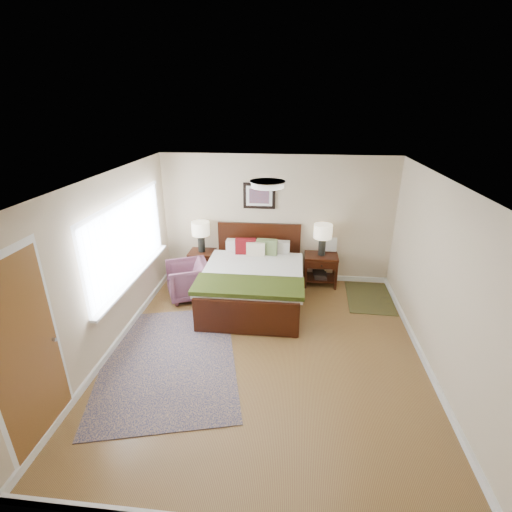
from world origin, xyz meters
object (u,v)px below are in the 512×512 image
(lamp_left, at_px, (201,231))
(nightstand_left, at_px, (202,257))
(armchair, at_px, (188,280))
(rug_persian, at_px, (169,359))
(nightstand_right, at_px, (321,266))
(bed, at_px, (253,275))
(lamp_right, at_px, (323,234))

(lamp_left, bearing_deg, nightstand_left, -90.00)
(armchair, distance_m, rug_persian, 1.89)
(nightstand_left, bearing_deg, nightstand_right, 0.15)
(bed, distance_m, lamp_right, 1.58)
(lamp_left, bearing_deg, rug_persian, -87.23)
(nightstand_left, relative_size, nightstand_right, 0.95)
(nightstand_right, bearing_deg, nightstand_left, -179.85)
(nightstand_right, relative_size, lamp_left, 1.05)
(bed, xyz_separation_m, rug_persian, (-1.01, -1.79, -0.53))
(bed, height_order, nightstand_left, bed)
(nightstand_right, bearing_deg, lamp_left, 179.65)
(lamp_left, xyz_separation_m, lamp_right, (2.37, 0.00, 0.03))
(nightstand_left, distance_m, nightstand_right, 2.38)
(bed, relative_size, rug_persian, 0.83)
(lamp_left, relative_size, lamp_right, 1.00)
(nightstand_left, distance_m, lamp_left, 0.55)
(nightstand_right, height_order, rug_persian, nightstand_right)
(nightstand_right, distance_m, armchair, 2.58)
(nightstand_left, bearing_deg, rug_persian, -87.21)
(lamp_left, bearing_deg, armchair, -96.47)
(bed, xyz_separation_m, armchair, (-1.22, 0.05, -0.19))
(nightstand_right, bearing_deg, armchair, -162.85)
(nightstand_right, distance_m, lamp_left, 2.46)
(bed, distance_m, nightstand_left, 1.39)
(nightstand_left, height_order, rug_persian, nightstand_left)
(lamp_left, distance_m, rug_persian, 2.82)
(nightstand_right, height_order, lamp_left, lamp_left)
(rug_persian, bearing_deg, nightstand_right, 35.08)
(bed, xyz_separation_m, nightstand_left, (-1.14, 0.81, -0.05))
(bed, relative_size, lamp_left, 3.52)
(nightstand_right, xyz_separation_m, lamp_right, (0.00, 0.01, 0.67))
(nightstand_left, bearing_deg, lamp_left, 90.00)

